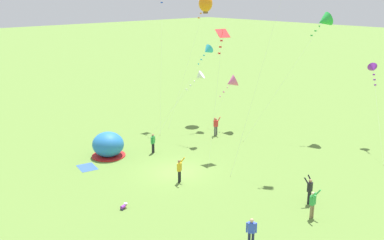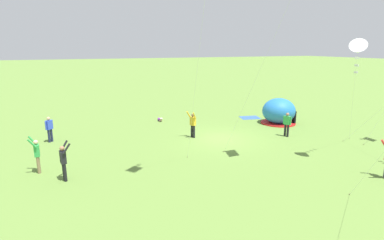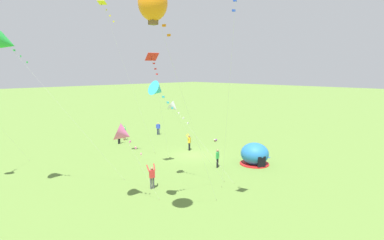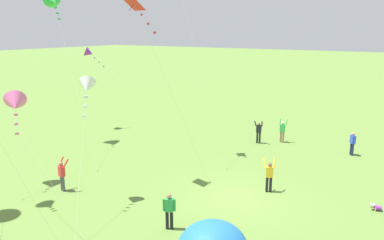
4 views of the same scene
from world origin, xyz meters
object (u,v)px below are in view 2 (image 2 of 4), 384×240
object	(u,v)px
toddler_crawling	(160,119)
kite_white	(358,49)
person_center_field	(64,161)
person_arms_raised	(37,154)
person_with_toddler	(49,128)
person_far_back	(287,123)
popup_tent	(279,112)
person_flying_kite	(193,124)

from	to	relation	value
toddler_crawling	kite_white	bearing A→B (deg)	117.39
person_center_field	kite_white	world-z (taller)	kite_white
person_arms_raised	person_with_toddler	xyz separation A→B (m)	(-0.38, -5.30, -0.03)
person_center_field	person_far_back	bearing A→B (deg)	-173.37
popup_tent	person_with_toddler	size ratio (longest dim) A/B	1.63
person_center_field	person_with_toddler	bearing A→B (deg)	-82.92
person_with_toddler	toddler_crawling	bearing A→B (deg)	-162.90
person_with_toddler	person_far_back	bearing A→B (deg)	161.55
popup_tent	person_flying_kite	distance (m)	8.16
person_center_field	person_with_toddler	distance (m)	6.86
person_arms_raised	kite_white	bearing A→B (deg)	162.25
person_center_field	person_arms_raised	size ratio (longest dim) A/B	1.00
toddler_crawling	popup_tent	bearing A→B (deg)	153.39
person_center_field	person_far_back	world-z (taller)	person_center_field
person_arms_raised	person_flying_kite	xyz separation A→B (m)	(-9.52, -2.52, -0.00)
person_far_back	person_flying_kite	distance (m)	6.63
popup_tent	person_center_field	world-z (taller)	popup_tent
popup_tent	person_flying_kite	world-z (taller)	popup_tent
popup_tent	person_flying_kite	xyz separation A→B (m)	(8.11, 0.93, 0.00)
toddler_crawling	person_far_back	size ratio (longest dim) A/B	0.32
toddler_crawling	person_flying_kite	bearing A→B (deg)	97.88
person_far_back	toddler_crawling	bearing A→B (deg)	-47.97
popup_tent	person_center_field	size ratio (longest dim) A/B	1.49
person_center_field	person_with_toddler	size ratio (longest dim) A/B	1.10
person_arms_raised	kite_white	world-z (taller)	kite_white
person_flying_kite	person_with_toddler	world-z (taller)	person_flying_kite
toddler_crawling	person_flying_kite	xyz separation A→B (m)	(-0.74, 5.36, 0.82)
person_center_field	person_arms_raised	world-z (taller)	same
toddler_crawling	person_flying_kite	size ratio (longest dim) A/B	0.29
person_center_field	person_arms_raised	distance (m)	1.94
person_flying_kite	person_far_back	bearing A→B (deg)	159.28
person_flying_kite	person_with_toddler	size ratio (longest dim) A/B	1.10
person_far_back	kite_white	xyz separation A→B (m)	(0.30, 5.12, 5.10)
kite_white	person_center_field	bearing A→B (deg)	-13.58
toddler_crawling	person_far_back	bearing A→B (deg)	132.03
kite_white	person_arms_raised	bearing A→B (deg)	-17.75
person_with_toddler	person_arms_raised	bearing A→B (deg)	85.93
person_far_back	kite_white	distance (m)	7.23
person_center_field	person_flying_kite	size ratio (longest dim) A/B	1.00
popup_tent	person_with_toddler	world-z (taller)	popup_tent
person_far_back	person_flying_kite	world-z (taller)	person_flying_kite
popup_tent	person_center_field	distance (m)	17.14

